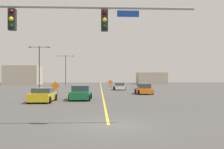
{
  "coord_description": "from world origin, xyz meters",
  "views": [
    {
      "loc": [
        -0.47,
        -13.09,
        2.4
      ],
      "look_at": [
        1.48,
        26.48,
        2.74
      ],
      "focal_mm": 42.34,
      "sensor_mm": 36.0,
      "label": 1
    }
  ],
  "objects_px": {
    "street_lamp_far_left": "(66,67)",
    "construction_sign_right_lane": "(55,87)",
    "street_lamp_far_right": "(39,64)",
    "car_green_approaching": "(81,93)",
    "car_orange_far": "(144,89)",
    "traffic_signal_assembly": "(16,28)",
    "construction_sign_right_shoulder": "(110,83)",
    "car_yellow_mid": "(43,95)",
    "car_white_distant": "(119,87)"
  },
  "relations": [
    {
      "from": "car_yellow_mid",
      "to": "car_green_approaching",
      "type": "bearing_deg",
      "value": 30.72
    },
    {
      "from": "car_orange_far",
      "to": "street_lamp_far_left",
      "type": "bearing_deg",
      "value": 111.64
    },
    {
      "from": "car_white_distant",
      "to": "construction_sign_right_shoulder",
      "type": "bearing_deg",
      "value": 99.46
    },
    {
      "from": "street_lamp_far_right",
      "to": "car_green_approaching",
      "type": "distance_m",
      "value": 21.67
    },
    {
      "from": "car_white_distant",
      "to": "car_orange_far",
      "type": "xyz_separation_m",
      "value": [
        2.47,
        -11.92,
        0.04
      ]
    },
    {
      "from": "traffic_signal_assembly",
      "to": "street_lamp_far_right",
      "type": "height_order",
      "value": "street_lamp_far_right"
    },
    {
      "from": "traffic_signal_assembly",
      "to": "construction_sign_right_lane",
      "type": "relative_size",
      "value": 7.49
    },
    {
      "from": "street_lamp_far_right",
      "to": "car_white_distant",
      "type": "bearing_deg",
      "value": 4.82
    },
    {
      "from": "traffic_signal_assembly",
      "to": "car_green_approaching",
      "type": "bearing_deg",
      "value": 81.57
    },
    {
      "from": "construction_sign_right_shoulder",
      "to": "car_orange_far",
      "type": "relative_size",
      "value": 0.43
    },
    {
      "from": "street_lamp_far_right",
      "to": "street_lamp_far_left",
      "type": "relative_size",
      "value": 0.92
    },
    {
      "from": "construction_sign_right_shoulder",
      "to": "car_yellow_mid",
      "type": "distance_m",
      "value": 31.6
    },
    {
      "from": "car_green_approaching",
      "to": "car_yellow_mid",
      "type": "distance_m",
      "value": 4.03
    },
    {
      "from": "street_lamp_far_right",
      "to": "construction_sign_right_shoulder",
      "type": "xyz_separation_m",
      "value": [
        12.95,
        9.09,
        -3.5
      ]
    },
    {
      "from": "traffic_signal_assembly",
      "to": "street_lamp_far_left",
      "type": "xyz_separation_m",
      "value": [
        -5.5,
        62.98,
        0.3
      ]
    },
    {
      "from": "traffic_signal_assembly",
      "to": "car_yellow_mid",
      "type": "height_order",
      "value": "traffic_signal_assembly"
    },
    {
      "from": "street_lamp_far_left",
      "to": "construction_sign_right_lane",
      "type": "relative_size",
      "value": 4.67
    },
    {
      "from": "construction_sign_right_lane",
      "to": "car_green_approaching",
      "type": "height_order",
      "value": "construction_sign_right_lane"
    },
    {
      "from": "construction_sign_right_shoulder",
      "to": "car_green_approaching",
      "type": "distance_m",
      "value": 28.89
    },
    {
      "from": "street_lamp_far_left",
      "to": "construction_sign_right_lane",
      "type": "xyz_separation_m",
      "value": [
        4.02,
        -42.22,
        -3.94
      ]
    },
    {
      "from": "construction_sign_right_shoulder",
      "to": "car_yellow_mid",
      "type": "height_order",
      "value": "construction_sign_right_shoulder"
    },
    {
      "from": "car_green_approaching",
      "to": "construction_sign_right_lane",
      "type": "bearing_deg",
      "value": 120.25
    },
    {
      "from": "street_lamp_far_right",
      "to": "car_green_approaching",
      "type": "relative_size",
      "value": 1.83
    },
    {
      "from": "traffic_signal_assembly",
      "to": "construction_sign_right_shoulder",
      "type": "bearing_deg",
      "value": 81.47
    },
    {
      "from": "traffic_signal_assembly",
      "to": "car_orange_far",
      "type": "relative_size",
      "value": 3.18
    },
    {
      "from": "construction_sign_right_shoulder",
      "to": "car_white_distant",
      "type": "distance_m",
      "value": 8.02
    },
    {
      "from": "construction_sign_right_lane",
      "to": "car_green_approaching",
      "type": "bearing_deg",
      "value": -59.75
    },
    {
      "from": "street_lamp_far_right",
      "to": "car_orange_far",
      "type": "xyz_separation_m",
      "value": [
        16.74,
        -10.71,
        -4.0
      ]
    },
    {
      "from": "construction_sign_right_lane",
      "to": "car_white_distant",
      "type": "distance_m",
      "value": 17.16
    },
    {
      "from": "car_orange_far",
      "to": "construction_sign_right_shoulder",
      "type": "bearing_deg",
      "value": 100.82
    },
    {
      "from": "car_orange_far",
      "to": "car_white_distant",
      "type": "bearing_deg",
      "value": 101.72
    },
    {
      "from": "construction_sign_right_shoulder",
      "to": "car_orange_far",
      "type": "height_order",
      "value": "construction_sign_right_shoulder"
    },
    {
      "from": "car_green_approaching",
      "to": "car_orange_far",
      "type": "height_order",
      "value": "car_green_approaching"
    },
    {
      "from": "construction_sign_right_shoulder",
      "to": "car_green_approaching",
      "type": "bearing_deg",
      "value": -98.57
    },
    {
      "from": "traffic_signal_assembly",
      "to": "street_lamp_far_right",
      "type": "relative_size",
      "value": 1.75
    },
    {
      "from": "street_lamp_far_right",
      "to": "street_lamp_far_left",
      "type": "distance_m",
      "value": 29.0
    },
    {
      "from": "traffic_signal_assembly",
      "to": "construction_sign_right_shoulder",
      "type": "xyz_separation_m",
      "value": [
        6.46,
        43.09,
        -3.65
      ]
    },
    {
      "from": "car_green_approaching",
      "to": "car_white_distant",
      "type": "distance_m",
      "value": 21.42
    },
    {
      "from": "traffic_signal_assembly",
      "to": "street_lamp_far_left",
      "type": "distance_m",
      "value": 63.23
    },
    {
      "from": "car_orange_far",
      "to": "street_lamp_far_right",
      "type": "bearing_deg",
      "value": 147.38
    },
    {
      "from": "construction_sign_right_shoulder",
      "to": "construction_sign_right_lane",
      "type": "bearing_deg",
      "value": -109.57
    },
    {
      "from": "construction_sign_right_shoulder",
      "to": "construction_sign_right_lane",
      "type": "relative_size",
      "value": 1.01
    },
    {
      "from": "street_lamp_far_right",
      "to": "car_white_distant",
      "type": "distance_m",
      "value": 14.88
    },
    {
      "from": "street_lamp_far_left",
      "to": "car_green_approaching",
      "type": "distance_m",
      "value": 49.25
    },
    {
      "from": "construction_sign_right_lane",
      "to": "car_orange_far",
      "type": "xyz_separation_m",
      "value": [
        11.73,
        2.52,
        -0.5
      ]
    },
    {
      "from": "street_lamp_far_left",
      "to": "car_orange_far",
      "type": "relative_size",
      "value": 1.98
    },
    {
      "from": "traffic_signal_assembly",
      "to": "construction_sign_right_lane",
      "type": "distance_m",
      "value": 21.13
    },
    {
      "from": "street_lamp_far_left",
      "to": "street_lamp_far_right",
      "type": "bearing_deg",
      "value": -91.95
    },
    {
      "from": "street_lamp_far_right",
      "to": "construction_sign_right_shoulder",
      "type": "bearing_deg",
      "value": 35.06
    },
    {
      "from": "car_white_distant",
      "to": "car_yellow_mid",
      "type": "relative_size",
      "value": 0.97
    }
  ]
}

